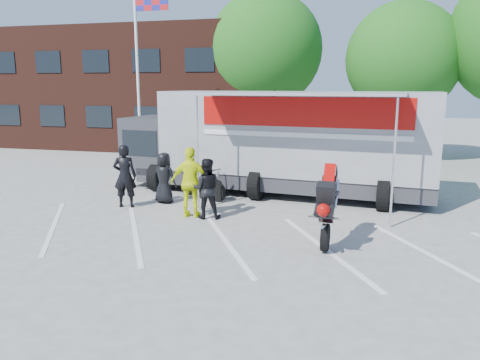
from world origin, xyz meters
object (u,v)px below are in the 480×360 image
at_px(transporter_truck, 280,194).
at_px(spectator_hivis, 191,182).
at_px(flagpole, 142,54).
at_px(tree_left, 265,50).
at_px(stunt_bike_rider, 329,242).
at_px(tree_mid, 403,59).
at_px(parked_motorcycle, 202,198).
at_px(spectator_leather_b, 125,176).
at_px(spectator_leather_c, 206,189).
at_px(spectator_leather_a, 164,178).

xyz_separation_m(transporter_truck, spectator_hivis, (-1.94, -3.50, 1.01)).
bearing_deg(spectator_hivis, transporter_truck, -124.88).
relative_size(flagpole, spectator_hivis, 3.98).
relative_size(tree_left, stunt_bike_rider, 4.14).
distance_m(tree_mid, parked_motorcycle, 13.05).
relative_size(flagpole, spectator_leather_b, 4.11).
bearing_deg(spectator_leather_c, tree_left, -100.21).
bearing_deg(spectator_leather_c, spectator_hivis, -17.31).
relative_size(transporter_truck, spectator_leather_c, 6.44).
height_order(parked_motorcycle, spectator_leather_a, spectator_leather_a).
bearing_deg(spectator_leather_a, spectator_hivis, 144.78).
bearing_deg(spectator_leather_a, tree_left, -85.73).
distance_m(tree_left, spectator_leather_b, 13.62).
bearing_deg(spectator_leather_a, transporter_truck, -139.12).
bearing_deg(tree_left, stunt_bike_rider, -72.26).
distance_m(tree_mid, spectator_leather_a, 14.01).
bearing_deg(flagpole, spectator_leather_a, -59.34).
height_order(parked_motorcycle, spectator_leather_c, spectator_leather_c).
height_order(flagpole, spectator_leather_a, flagpole).
height_order(transporter_truck, spectator_leather_a, transporter_truck).
relative_size(tree_mid, stunt_bike_rider, 3.68).
bearing_deg(parked_motorcycle, stunt_bike_rider, -100.44).
distance_m(stunt_bike_rider, spectator_leather_c, 3.83).
relative_size(tree_mid, spectator_leather_b, 3.95).
bearing_deg(flagpole, parked_motorcycle, -48.24).
distance_m(tree_mid, transporter_truck, 10.96).
bearing_deg(spectator_leather_a, stunt_bike_rider, 161.93).
bearing_deg(transporter_truck, stunt_bike_rider, -61.21).
bearing_deg(spectator_leather_b, spectator_hivis, 154.22).
distance_m(transporter_truck, spectator_leather_a, 4.08).
distance_m(stunt_bike_rider, spectator_hivis, 4.29).
relative_size(tree_mid, transporter_truck, 0.70).
bearing_deg(tree_left, tree_mid, -8.13).
height_order(parked_motorcycle, stunt_bike_rider, stunt_bike_rider).
distance_m(flagpole, spectator_leather_c, 9.97).
xyz_separation_m(transporter_truck, parked_motorcycle, (-2.42, -1.23, 0.00)).
xyz_separation_m(tree_mid, spectator_leather_c, (-5.87, -12.26, -4.09)).
xyz_separation_m(spectator_leather_c, spectator_hivis, (-0.45, 0.02, 0.15)).
bearing_deg(stunt_bike_rider, flagpole, 139.18).
xyz_separation_m(transporter_truck, spectator_leather_b, (-4.30, -2.96, 0.97)).
distance_m(transporter_truck, stunt_bike_rider, 5.20).
xyz_separation_m(flagpole, spectator_leather_c, (5.38, -7.26, -4.20)).
bearing_deg(tree_mid, flagpole, -156.03).
height_order(tree_left, tree_mid, tree_left).
bearing_deg(tree_left, parked_motorcycle, -88.94).
bearing_deg(tree_mid, transporter_truck, -116.60).
distance_m(spectator_leather_a, spectator_hivis, 1.94).
distance_m(tree_left, parked_motorcycle, 12.31).
bearing_deg(transporter_truck, parked_motorcycle, -147.12).
bearing_deg(tree_left, spectator_leather_b, -97.54).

